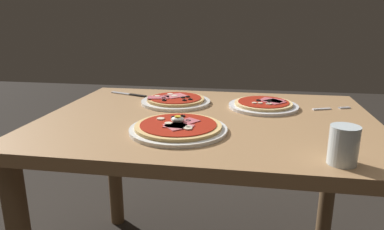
# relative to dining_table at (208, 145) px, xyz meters

# --- Properties ---
(dining_table) EXTENTS (1.18, 0.87, 0.72)m
(dining_table) POSITION_rel_dining_table_xyz_m (0.00, 0.00, 0.00)
(dining_table) COLOR #9E754C
(dining_table) RESTS_ON ground
(pizza_foreground) EXTENTS (0.31, 0.31, 0.05)m
(pizza_foreground) POSITION_rel_dining_table_xyz_m (-0.07, -0.18, 0.12)
(pizza_foreground) COLOR white
(pizza_foreground) RESTS_ON dining_table
(pizza_across_left) EXTENTS (0.29, 0.29, 0.03)m
(pizza_across_left) POSITION_rel_dining_table_xyz_m (-0.16, 0.18, 0.12)
(pizza_across_left) COLOR white
(pizza_across_left) RESTS_ON dining_table
(pizza_across_right) EXTENTS (0.27, 0.27, 0.03)m
(pizza_across_right) POSITION_rel_dining_table_xyz_m (0.20, 0.17, 0.12)
(pizza_across_right) COLOR white
(pizza_across_right) RESTS_ON dining_table
(water_glass_near) EXTENTS (0.07, 0.07, 0.10)m
(water_glass_near) POSITION_rel_dining_table_xyz_m (0.38, -0.35, 0.15)
(water_glass_near) COLOR silver
(water_glass_near) RESTS_ON dining_table
(fork) EXTENTS (0.15, 0.07, 0.00)m
(fork) POSITION_rel_dining_table_xyz_m (0.45, 0.18, 0.11)
(fork) COLOR silver
(fork) RESTS_ON dining_table
(knife) EXTENTS (0.19, 0.08, 0.01)m
(knife) POSITION_rel_dining_table_xyz_m (-0.39, 0.30, 0.11)
(knife) COLOR silver
(knife) RESTS_ON dining_table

